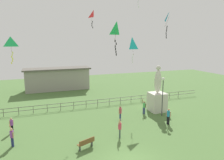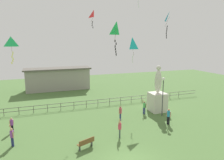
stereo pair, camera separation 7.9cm
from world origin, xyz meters
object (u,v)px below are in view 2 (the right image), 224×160
Objects in this scene: person_2 at (169,115)px; person_3 at (144,106)px; lamppost at (163,88)px; park_bench at (86,143)px; kite_4 at (132,44)px; person_4 at (120,128)px; person_5 at (12,136)px; person_1 at (12,124)px; kite_0 at (169,18)px; kite_2 at (117,30)px; kite_1 at (11,43)px; statue_monument at (157,98)px; person_0 at (120,112)px; kite_6 at (94,15)px.

person_2 is 3.82m from person_3.
lamppost reaches higher than park_bench.
person_4 is at bearing -122.19° from kite_4.
person_5 is (-15.05, 0.41, -0.04)m from person_2.
person_1 is at bearing -178.54° from person_3.
kite_0 reaches higher than park_bench.
lamppost is 1.67× the size of kite_2.
kite_1 is (-15.19, 7.10, 7.50)m from person_2.
person_2 is at bearing -108.41° from lamppost.
statue_monument is 3.75× the size of park_bench.
person_4 is (9.38, -4.47, 0.09)m from person_1.
person_0 is (4.91, 4.65, 0.50)m from park_bench.
person_3 is at bearing 110.88° from kite_0.
person_0 is 13.88m from kite_1.
statue_monument reaches higher than person_2.
kite_1 is (-9.20, 8.22, 7.53)m from person_4.
kite_0 is at bearing -108.04° from statue_monument.
lamppost is 3.20m from person_3.
kite_4 reaches higher than park_bench.
statue_monument is at bearing 71.96° from kite_0.
kite_1 is at bearing 166.71° from person_3.
person_5 is (-14.18, -3.31, 0.01)m from person_3.
lamppost is 2.17× the size of kite_6.
kite_1 reaches higher than person_2.
person_2 is at bearing -25.06° from kite_1.
statue_monument is at bearing 2.72° from person_1.
kite_2 reaches higher than person_4.
kite_4 is at bearing -5.83° from kite_1.
person_3 is (3.53, 1.04, -0.03)m from person_0.
statue_monument reaches higher than person_5.
kite_2 reaches higher than kite_4.
park_bench is 8.07m from person_1.
lamppost is at bearing -102.93° from statue_monument.
person_0 is at bearing 43.43° from park_bench.
lamppost is 1.47× the size of kite_4.
person_2 is 0.62× the size of kite_2.
kite_4 reaches higher than person_2.
person_5 is 10.08m from kite_1.
person_0 is 8.42m from kite_4.
kite_0 is 1.27× the size of kite_6.
person_2 is 0.55× the size of kite_4.
statue_monument is 16.62m from person_1.
lamppost is at bearing 66.25° from kite_0.
kite_1 is (-10.79, 4.42, 7.52)m from person_0.
statue_monument reaches higher than person_1.
lamppost is at bearing -2.82° from person_0.
kite_4 is at bearing -25.95° from kite_6.
person_2 is at bearing -73.60° from kite_4.
statue_monument reaches higher than person_4.
kite_2 is (-6.45, -1.42, 8.62)m from person_2.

